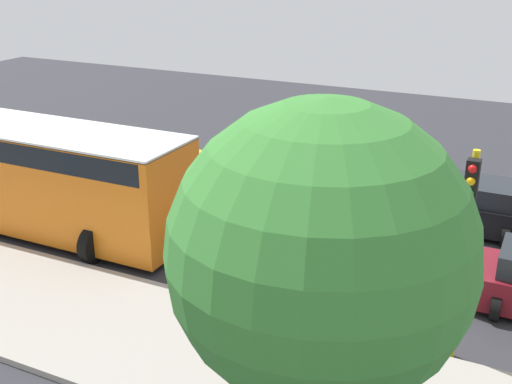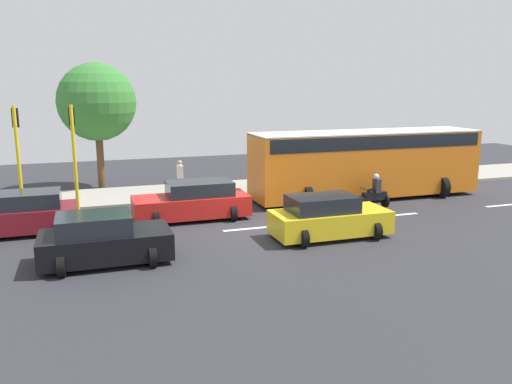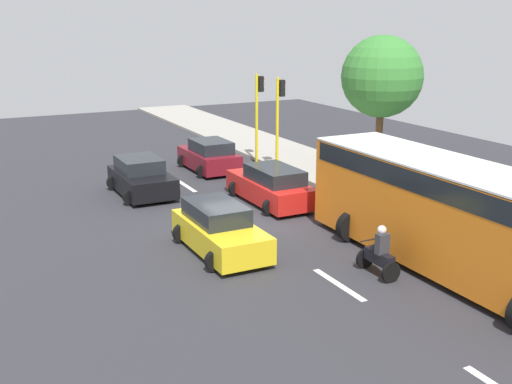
{
  "view_description": "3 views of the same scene",
  "coord_description": "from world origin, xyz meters",
  "px_view_note": "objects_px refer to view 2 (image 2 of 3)",
  "views": [
    {
      "loc": [
        16.67,
        7.54,
        8.03
      ],
      "look_at": [
        0.07,
        -0.51,
        0.9
      ],
      "focal_mm": 45.18,
      "sensor_mm": 36.0,
      "label": 1
    },
    {
      "loc": [
        -17.67,
        5.85,
        5.32
      ],
      "look_at": [
        0.21,
        -0.15,
        1.35
      ],
      "focal_mm": 36.08,
      "sensor_mm": 36.0,
      "label": 2
    },
    {
      "loc": [
        -9.37,
        -19.4,
        7.17
      ],
      "look_at": [
        -0.54,
        -1.97,
        1.74
      ],
      "focal_mm": 44.29,
      "sensor_mm": 36.0,
      "label": 3
    }
  ],
  "objects_px": {
    "car_black": "(103,240)",
    "traffic_light_corner": "(74,143)",
    "car_maroon": "(23,214)",
    "street_tree_north": "(97,102)",
    "car_red": "(193,202)",
    "motorcycle": "(374,194)",
    "pedestrian_near_signal": "(180,177)",
    "car_yellow_cab": "(328,218)",
    "traffic_light_midblock": "(17,145)",
    "city_bus": "(366,159)",
    "pedestrian_by_tree": "(321,162)"
  },
  "relations": [
    {
      "from": "car_red",
      "to": "motorcycle",
      "type": "height_order",
      "value": "motorcycle"
    },
    {
      "from": "street_tree_north",
      "to": "motorcycle",
      "type": "bearing_deg",
      "value": -127.3
    },
    {
      "from": "car_black",
      "to": "pedestrian_near_signal",
      "type": "bearing_deg",
      "value": -25.34
    },
    {
      "from": "car_red",
      "to": "pedestrian_near_signal",
      "type": "xyz_separation_m",
      "value": [
        3.85,
        -0.19,
        0.35
      ]
    },
    {
      "from": "car_black",
      "to": "traffic_light_corner",
      "type": "relative_size",
      "value": 0.86
    },
    {
      "from": "city_bus",
      "to": "street_tree_north",
      "type": "bearing_deg",
      "value": 61.72
    },
    {
      "from": "motorcycle",
      "to": "car_yellow_cab",
      "type": "bearing_deg",
      "value": 130.58
    },
    {
      "from": "car_red",
      "to": "car_yellow_cab",
      "type": "bearing_deg",
      "value": -134.95
    },
    {
      "from": "car_black",
      "to": "motorcycle",
      "type": "height_order",
      "value": "motorcycle"
    },
    {
      "from": "car_maroon",
      "to": "city_bus",
      "type": "xyz_separation_m",
      "value": [
        1.4,
        -14.81,
        1.14
      ]
    },
    {
      "from": "pedestrian_near_signal",
      "to": "pedestrian_by_tree",
      "type": "height_order",
      "value": "same"
    },
    {
      "from": "pedestrian_near_signal",
      "to": "traffic_light_midblock",
      "type": "distance_m",
      "value": 7.05
    },
    {
      "from": "city_bus",
      "to": "street_tree_north",
      "type": "xyz_separation_m",
      "value": [
        6.36,
        11.82,
        2.57
      ]
    },
    {
      "from": "pedestrian_near_signal",
      "to": "city_bus",
      "type": "bearing_deg",
      "value": -106.49
    },
    {
      "from": "car_maroon",
      "to": "car_black",
      "type": "bearing_deg",
      "value": -147.99
    },
    {
      "from": "city_bus",
      "to": "motorcycle",
      "type": "bearing_deg",
      "value": 159.92
    },
    {
      "from": "street_tree_north",
      "to": "traffic_light_midblock",
      "type": "bearing_deg",
      "value": 146.46
    },
    {
      "from": "car_black",
      "to": "car_red",
      "type": "relative_size",
      "value": 0.84
    },
    {
      "from": "traffic_light_corner",
      "to": "car_yellow_cab",
      "type": "bearing_deg",
      "value": -128.81
    },
    {
      "from": "pedestrian_near_signal",
      "to": "traffic_light_midblock",
      "type": "height_order",
      "value": "traffic_light_midblock"
    },
    {
      "from": "car_red",
      "to": "city_bus",
      "type": "distance_m",
      "value": 8.77
    },
    {
      "from": "car_red",
      "to": "traffic_light_corner",
      "type": "distance_m",
      "value": 5.64
    },
    {
      "from": "traffic_light_corner",
      "to": "street_tree_north",
      "type": "height_order",
      "value": "street_tree_north"
    },
    {
      "from": "car_red",
      "to": "traffic_light_midblock",
      "type": "bearing_deg",
      "value": 67.08
    },
    {
      "from": "car_maroon",
      "to": "city_bus",
      "type": "bearing_deg",
      "value": -84.59
    },
    {
      "from": "car_yellow_cab",
      "to": "traffic_light_midblock",
      "type": "distance_m",
      "value": 12.69
    },
    {
      "from": "car_red",
      "to": "pedestrian_by_tree",
      "type": "height_order",
      "value": "pedestrian_by_tree"
    },
    {
      "from": "traffic_light_corner",
      "to": "pedestrian_by_tree",
      "type": "bearing_deg",
      "value": -76.21
    },
    {
      "from": "car_black",
      "to": "pedestrian_near_signal",
      "type": "relative_size",
      "value": 2.28
    },
    {
      "from": "pedestrian_by_tree",
      "to": "street_tree_north",
      "type": "bearing_deg",
      "value": 81.19
    },
    {
      "from": "car_maroon",
      "to": "pedestrian_near_signal",
      "type": "height_order",
      "value": "pedestrian_near_signal"
    },
    {
      "from": "car_maroon",
      "to": "street_tree_north",
      "type": "relative_size",
      "value": 0.6
    },
    {
      "from": "traffic_light_corner",
      "to": "street_tree_north",
      "type": "distance_m",
      "value": 5.31
    },
    {
      "from": "car_maroon",
      "to": "pedestrian_near_signal",
      "type": "relative_size",
      "value": 2.25
    },
    {
      "from": "pedestrian_by_tree",
      "to": "motorcycle",
      "type": "bearing_deg",
      "value": 174.68
    },
    {
      "from": "motorcycle",
      "to": "pedestrian_near_signal",
      "type": "height_order",
      "value": "pedestrian_near_signal"
    },
    {
      "from": "car_red",
      "to": "traffic_light_corner",
      "type": "height_order",
      "value": "traffic_light_corner"
    },
    {
      "from": "car_maroon",
      "to": "street_tree_north",
      "type": "distance_m",
      "value": 9.1
    },
    {
      "from": "car_black",
      "to": "pedestrian_by_tree",
      "type": "bearing_deg",
      "value": -50.03
    },
    {
      "from": "car_yellow_cab",
      "to": "car_red",
      "type": "relative_size",
      "value": 0.91
    },
    {
      "from": "traffic_light_midblock",
      "to": "street_tree_north",
      "type": "height_order",
      "value": "street_tree_north"
    },
    {
      "from": "city_bus",
      "to": "pedestrian_near_signal",
      "type": "bearing_deg",
      "value": 73.51
    },
    {
      "from": "car_yellow_cab",
      "to": "traffic_light_corner",
      "type": "relative_size",
      "value": 0.92
    },
    {
      "from": "street_tree_north",
      "to": "car_red",
      "type": "bearing_deg",
      "value": -157.28
    },
    {
      "from": "car_red",
      "to": "pedestrian_near_signal",
      "type": "height_order",
      "value": "pedestrian_near_signal"
    },
    {
      "from": "traffic_light_corner",
      "to": "traffic_light_midblock",
      "type": "relative_size",
      "value": 1.0
    },
    {
      "from": "car_maroon",
      "to": "car_red",
      "type": "height_order",
      "value": "same"
    },
    {
      "from": "traffic_light_corner",
      "to": "car_maroon",
      "type": "bearing_deg",
      "value": 146.8
    },
    {
      "from": "pedestrian_near_signal",
      "to": "car_maroon",
      "type": "bearing_deg",
      "value": 121.21
    },
    {
      "from": "city_bus",
      "to": "traffic_light_corner",
      "type": "xyz_separation_m",
      "value": [
        1.4,
        12.98,
        1.08
      ]
    }
  ]
}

